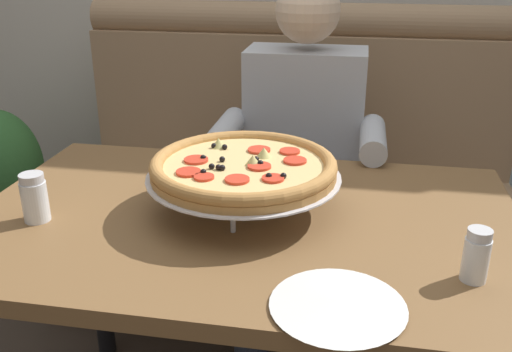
{
  "coord_description": "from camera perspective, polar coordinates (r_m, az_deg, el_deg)",
  "views": [
    {
      "loc": [
        0.24,
        -1.17,
        1.34
      ],
      "look_at": [
        0.01,
        0.08,
        0.82
      ],
      "focal_mm": 39.89,
      "sensor_mm": 36.0,
      "label": 1
    }
  ],
  "objects": [
    {
      "name": "plate_near_left",
      "position": [
        1.03,
        8.22,
        -12.5
      ],
      "size": [
        0.24,
        0.24,
        0.02
      ],
      "color": "white",
      "rests_on": "dining_table"
    },
    {
      "name": "shaker_pepper_flakes",
      "position": [
        1.15,
        21.17,
        -7.76
      ],
      "size": [
        0.05,
        0.05,
        0.11
      ],
      "color": "white",
      "rests_on": "dining_table"
    },
    {
      "name": "diner_main",
      "position": [
        1.91,
        4.51,
        2.84
      ],
      "size": [
        0.54,
        0.64,
        1.27
      ],
      "color": "#2D3342",
      "rests_on": "ground_plane"
    },
    {
      "name": "booth_bench",
      "position": [
        2.28,
        3.26,
        -2.27
      ],
      "size": [
        1.72,
        0.78,
        1.13
      ],
      "color": "#937556",
      "rests_on": "ground_plane"
    },
    {
      "name": "dining_table",
      "position": [
        1.38,
        -1.22,
        -7.45
      ],
      "size": [
        1.28,
        0.83,
        0.75
      ],
      "color": "brown",
      "rests_on": "ground_plane"
    },
    {
      "name": "potted_plant",
      "position": [
        2.72,
        -24.07,
        -0.28
      ],
      "size": [
        0.36,
        0.36,
        0.7
      ],
      "color": "brown",
      "rests_on": "ground_plane"
    },
    {
      "name": "pizza",
      "position": [
        1.33,
        -1.26,
        0.81
      ],
      "size": [
        0.46,
        0.46,
        0.14
      ],
      "color": "silver",
      "rests_on": "dining_table"
    },
    {
      "name": "shaker_parmesan",
      "position": [
        1.39,
        -21.28,
        -2.35
      ],
      "size": [
        0.06,
        0.06,
        0.11
      ],
      "color": "white",
      "rests_on": "dining_table"
    }
  ]
}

